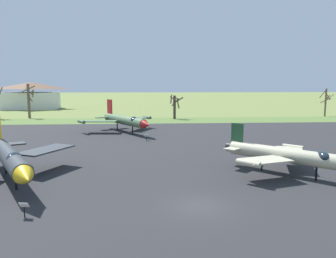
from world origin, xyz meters
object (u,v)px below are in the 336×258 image
at_px(jet_fighter_front_left, 293,156).
at_px(jet_fighter_rear_left, 10,157).
at_px(info_placard_rear_left, 24,208).
at_px(info_placard_rear_center, 146,137).
at_px(visitor_building, 31,96).
at_px(jet_fighter_rear_center, 125,120).

distance_m(jet_fighter_front_left, jet_fighter_rear_left, 24.70).
bearing_deg(info_placard_rear_left, jet_fighter_rear_left, 116.37).
relative_size(jet_fighter_front_left, info_placard_rear_left, 10.97).
distance_m(info_placard_rear_center, visitor_building, 75.24).
xyz_separation_m(jet_fighter_front_left, jet_fighter_rear_left, (-24.70, 0.04, 0.27)).
xyz_separation_m(jet_fighter_front_left, visitor_building, (-51.12, 84.61, 2.36)).
bearing_deg(jet_fighter_front_left, jet_fighter_rear_left, 179.90).
xyz_separation_m(jet_fighter_front_left, info_placard_rear_center, (-13.07, 19.80, -1.30)).
xyz_separation_m(jet_fighter_rear_center, jet_fighter_rear_left, (-7.96, -28.02, 0.00)).
relative_size(jet_fighter_front_left, jet_fighter_rear_center, 0.78).
distance_m(jet_fighter_rear_center, info_placard_rear_center, 9.18).
xyz_separation_m(info_placard_rear_left, visitor_building, (-30.37, 92.52, 3.61)).
height_order(jet_fighter_rear_center, info_placard_rear_left, jet_fighter_rear_center).
relative_size(info_placard_rear_left, visitor_building, 0.06).
height_order(jet_fighter_front_left, jet_fighter_rear_left, jet_fighter_rear_left).
distance_m(jet_fighter_front_left, info_placard_rear_left, 22.25).
distance_m(jet_fighter_rear_center, info_placard_rear_left, 36.23).
height_order(jet_fighter_rear_center, info_placard_rear_center, jet_fighter_rear_center).
bearing_deg(visitor_building, info_placard_rear_center, -59.58).
relative_size(jet_fighter_rear_center, visitor_building, 0.79).
relative_size(jet_fighter_rear_left, info_placard_rear_left, 13.83).
relative_size(info_placard_rear_center, info_placard_rear_left, 0.95).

